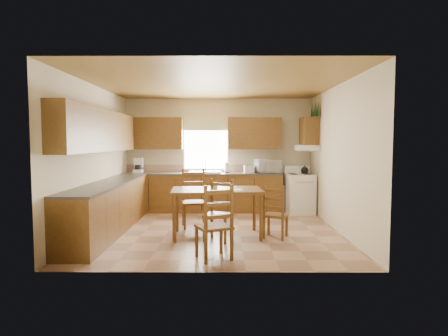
{
  "coord_description": "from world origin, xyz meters",
  "views": [
    {
      "loc": [
        0.18,
        -6.89,
        1.65
      ],
      "look_at": [
        0.15,
        0.3,
        1.15
      ],
      "focal_mm": 30.0,
      "sensor_mm": 36.0,
      "label": 1
    }
  ],
  "objects_px": {
    "dining_table": "(217,213)",
    "microwave": "(268,166)",
    "chair_near_right": "(276,212)",
    "chair_far_left": "(218,211)",
    "stove": "(299,194)",
    "chair_near_left": "(214,222)",
    "chair_far_right": "(194,199)"
  },
  "relations": [
    {
      "from": "microwave",
      "to": "dining_table",
      "type": "xyz_separation_m",
      "value": [
        -1.15,
        -2.37,
        -0.66
      ]
    },
    {
      "from": "chair_near_right",
      "to": "dining_table",
      "type": "bearing_deg",
      "value": 15.94
    },
    {
      "from": "stove",
      "to": "chair_far_left",
      "type": "relative_size",
      "value": 0.89
    },
    {
      "from": "microwave",
      "to": "chair_near_left",
      "type": "bearing_deg",
      "value": -122.7
    },
    {
      "from": "dining_table",
      "to": "chair_far_right",
      "type": "height_order",
      "value": "chair_far_right"
    },
    {
      "from": "microwave",
      "to": "chair_far_left",
      "type": "relative_size",
      "value": 0.53
    },
    {
      "from": "stove",
      "to": "chair_near_left",
      "type": "distance_m",
      "value": 3.85
    },
    {
      "from": "chair_far_right",
      "to": "chair_far_left",
      "type": "bearing_deg",
      "value": -75.05
    },
    {
      "from": "chair_near_right",
      "to": "stove",
      "type": "bearing_deg",
      "value": -88.77
    },
    {
      "from": "dining_table",
      "to": "chair_near_right",
      "type": "xyz_separation_m",
      "value": [
        1.01,
        -0.11,
        0.04
      ]
    },
    {
      "from": "chair_far_right",
      "to": "stove",
      "type": "bearing_deg",
      "value": 20.44
    },
    {
      "from": "stove",
      "to": "dining_table",
      "type": "xyz_separation_m",
      "value": [
        -1.85,
        -2.09,
        -0.03
      ]
    },
    {
      "from": "microwave",
      "to": "chair_near_left",
      "type": "xyz_separation_m",
      "value": [
        -1.17,
        -3.64,
        -0.55
      ]
    },
    {
      "from": "chair_near_right",
      "to": "chair_near_left",
      "type": "bearing_deg",
      "value": 70.78
    },
    {
      "from": "chair_near_left",
      "to": "chair_far_left",
      "type": "xyz_separation_m",
      "value": [
        0.04,
        0.97,
        -0.03
      ]
    },
    {
      "from": "microwave",
      "to": "chair_far_left",
      "type": "bearing_deg",
      "value": -127.74
    },
    {
      "from": "dining_table",
      "to": "chair_far_left",
      "type": "distance_m",
      "value": 0.32
    },
    {
      "from": "chair_far_left",
      "to": "microwave",
      "type": "bearing_deg",
      "value": 86.41
    },
    {
      "from": "chair_far_left",
      "to": "chair_far_right",
      "type": "height_order",
      "value": "chair_far_right"
    },
    {
      "from": "microwave",
      "to": "chair_near_left",
      "type": "distance_m",
      "value": 3.87
    },
    {
      "from": "stove",
      "to": "microwave",
      "type": "relative_size",
      "value": 1.69
    },
    {
      "from": "stove",
      "to": "chair_near_right",
      "type": "xyz_separation_m",
      "value": [
        -0.84,
        -2.2,
        0.01
      ]
    },
    {
      "from": "stove",
      "to": "microwave",
      "type": "height_order",
      "value": "microwave"
    },
    {
      "from": "stove",
      "to": "chair_near_right",
      "type": "relative_size",
      "value": 0.98
    },
    {
      "from": "dining_table",
      "to": "chair_far_left",
      "type": "xyz_separation_m",
      "value": [
        0.03,
        -0.31,
        0.09
      ]
    },
    {
      "from": "chair_near_left",
      "to": "chair_near_right",
      "type": "xyz_separation_m",
      "value": [
        1.03,
        1.17,
        -0.07
      ]
    },
    {
      "from": "chair_near_right",
      "to": "chair_far_right",
      "type": "height_order",
      "value": "chair_far_right"
    },
    {
      "from": "chair_near_right",
      "to": "chair_far_left",
      "type": "height_order",
      "value": "chair_far_left"
    },
    {
      "from": "chair_near_right",
      "to": "chair_far_right",
      "type": "xyz_separation_m",
      "value": [
        -1.46,
        0.8,
        0.1
      ]
    },
    {
      "from": "microwave",
      "to": "dining_table",
      "type": "distance_m",
      "value": 2.71
    },
    {
      "from": "dining_table",
      "to": "microwave",
      "type": "bearing_deg",
      "value": 60.01
    },
    {
      "from": "chair_far_right",
      "to": "dining_table",
      "type": "bearing_deg",
      "value": -67.66
    }
  ]
}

